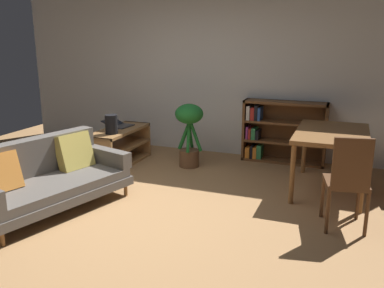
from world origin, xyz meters
name	(u,v)px	position (x,y,z in m)	size (l,w,h in m)	color
ground_plane	(128,212)	(0.00, 0.00, 0.00)	(8.16, 8.16, 0.00)	#A87A4C
back_wall_panel	(209,69)	(0.00, 2.70, 1.35)	(6.80, 0.10, 2.70)	silver
fabric_couch	(45,177)	(-0.93, -0.19, 0.36)	(1.27, 1.87, 0.76)	brown
media_console	(119,146)	(-1.01, 1.51, 0.27)	(0.45, 1.16, 0.53)	olive
open_laptop	(119,125)	(-1.10, 1.70, 0.56)	(0.43, 0.37, 0.09)	#333338
desk_speaker	(111,124)	(-0.95, 1.24, 0.67)	(0.17, 0.17, 0.27)	black
potted_floor_plant	(189,128)	(0.02, 1.77, 0.57)	(0.41, 0.41, 0.93)	brown
dining_table	(332,138)	(1.99, 1.49, 0.68)	(0.84, 1.29, 0.75)	brown
dining_chair_far	(348,179)	(2.20, 0.41, 0.53)	(0.47, 0.49, 0.97)	#56351E
bookshelf	(279,132)	(1.19, 2.52, 0.46)	(1.23, 0.30, 0.93)	brown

